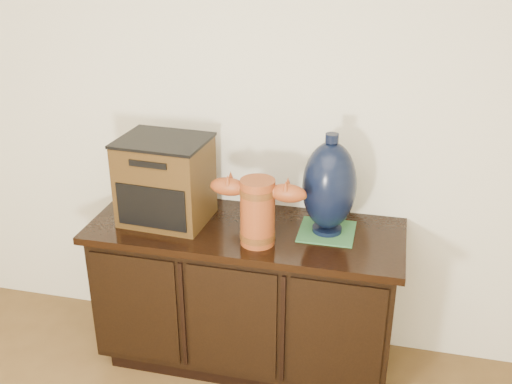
% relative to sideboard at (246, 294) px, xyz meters
% --- Properties ---
extents(sideboard, '(1.46, 0.56, 0.75)m').
position_rel_sideboard_xyz_m(sideboard, '(0.00, 0.00, 0.00)').
color(sideboard, black).
rests_on(sideboard, ground).
extents(terracotta_vessel, '(0.42, 0.16, 0.30)m').
position_rel_sideboard_xyz_m(terracotta_vessel, '(0.09, -0.12, 0.54)').
color(terracotta_vessel, '#9B451C').
rests_on(terracotta_vessel, sideboard).
extents(tv_radio, '(0.42, 0.35, 0.40)m').
position_rel_sideboard_xyz_m(tv_radio, '(-0.38, 0.00, 0.57)').
color(tv_radio, '#402A10').
rests_on(tv_radio, sideboard).
extents(green_mat, '(0.25, 0.25, 0.01)m').
position_rel_sideboard_xyz_m(green_mat, '(0.37, 0.04, 0.37)').
color(green_mat, '#306C3A').
rests_on(green_mat, sideboard).
extents(lamp_base, '(0.24, 0.24, 0.47)m').
position_rel_sideboard_xyz_m(lamp_base, '(0.37, 0.04, 0.60)').
color(lamp_base, black).
rests_on(lamp_base, green_mat).
extents(spray_can, '(0.06, 0.06, 0.18)m').
position_rel_sideboard_xyz_m(spray_can, '(0.03, 0.13, 0.46)').
color(spray_can, '#540E19').
rests_on(spray_can, sideboard).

